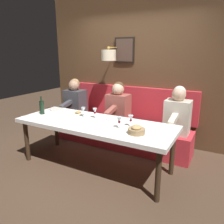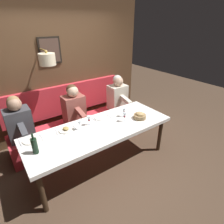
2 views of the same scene
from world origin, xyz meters
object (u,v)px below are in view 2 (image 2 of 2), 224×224
Objects in this scene: diner_near at (74,106)px; wine_glass_0 at (79,123)px; wine_glass_1 at (124,110)px; wine_glass_3 at (125,115)px; wine_bottle at (35,146)px; wine_glass_2 at (89,119)px; diner_nearest at (118,94)px; dining_table at (100,131)px; diner_middle at (18,120)px; bread_bowl at (140,116)px.

diner_near is 4.82× the size of wine_glass_0.
wine_glass_1 is 0.18m from wine_glass_3.
wine_glass_2 is at bearing -76.52° from wine_bottle.
diner_nearest is 0.93m from wine_glass_1.
wine_glass_0 and wine_glass_3 have the same top height.
wine_glass_2 is (0.18, 0.10, 0.18)m from dining_table.
wine_bottle is at bearing 114.26° from diner_nearest.
diner_nearest is 1.08m from diner_near.
diner_near is 1.00m from diner_middle.
diner_nearest is 4.82× the size of wine_glass_2.
diner_near is 1.30m from bread_bowl.
diner_middle reaches higher than dining_table.
wine_glass_2 is at bearing 121.89° from diner_nearest.
wine_glass_2 is 0.90m from bread_bowl.
wine_glass_0 is at bearing 161.70° from diner_near.
diner_nearest is 1.34m from wine_glass_2.
diner_near is at bearing -18.30° from wine_glass_0.
diner_near is at bearing 36.99° from wine_glass_1.
diner_near is 2.64× the size of wine_bottle.
diner_nearest is at bearing -49.45° from dining_table.
wine_glass_2 is at bearing 30.21° from dining_table.
bread_bowl is (-0.23, -0.18, -0.07)m from wine_glass_1.
diner_nearest reaches higher than wine_glass_1.
diner_near is 1.00× the size of diner_middle.
wine_bottle is at bearing 89.06° from wine_glass_3.
wine_glass_3 is 0.31m from bread_bowl.
wine_glass_3 is (-0.15, 0.11, -0.00)m from wine_glass_1.
diner_near reaches higher than wine_glass_3.
wine_glass_0 is (-0.75, -0.75, 0.04)m from diner_middle.
diner_middle is at bearing 1.41° from wine_bottle.
wine_glass_2 is at bearing 66.12° from wine_glass_3.
wine_bottle is at bearing 92.47° from dining_table.
diner_nearest is at bearing -90.00° from diner_middle.
bread_bowl is (-0.15, -0.74, 0.11)m from dining_table.
wine_glass_2 is 0.75× the size of bread_bowl.
wine_glass_0 is at bearing -134.92° from diner_middle.
diner_middle reaches higher than wine_bottle.
wine_glass_3 is 0.75× the size of bread_bowl.
wine_glass_3 reaches higher than bread_bowl.
wine_bottle is (-0.93, 2.05, 0.04)m from diner_nearest.
diner_nearest and diner_middle have the same top height.
diner_near is at bearing 27.70° from wine_glass_3.
wine_bottle is at bearing 94.43° from wine_glass_1.
dining_table is 0.59m from wine_glass_1.
wine_glass_2 and wine_glass_3 have the same top height.
bread_bowl is (-0.10, -1.76, -0.07)m from wine_bottle.
dining_table is 3.06× the size of diner_middle.
diner_near reaches higher than bread_bowl.
diner_middle is at bearing 53.23° from wine_glass_2.
wine_bottle is at bearing -178.59° from diner_middle.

